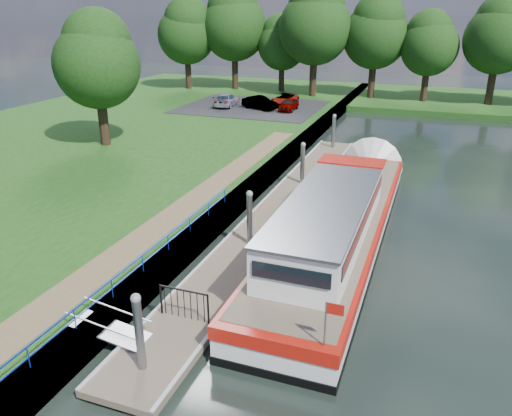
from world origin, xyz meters
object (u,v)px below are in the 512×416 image
(car_d, at_px, (284,99))
(car_c, at_px, (226,100))
(car_b, at_px, (260,103))
(car_a, at_px, (289,105))
(barge, at_px, (340,219))
(pontoon, at_px, (280,212))

(car_d, bearing_deg, car_c, -144.61)
(car_b, xyz_separation_m, car_c, (-3.80, 0.35, 0.00))
(car_a, bearing_deg, car_b, -173.50)
(car_a, bearing_deg, car_d, 115.47)
(car_a, distance_m, car_d, 3.17)
(barge, height_order, car_c, barge)
(car_b, distance_m, car_c, 3.82)
(pontoon, distance_m, car_a, 25.26)
(car_a, height_order, car_d, car_a)
(barge, xyz_separation_m, car_a, (-10.36, 26.15, 0.33))
(car_a, distance_m, car_b, 2.98)
(barge, height_order, car_b, barge)
(car_b, height_order, car_d, car_b)
(car_a, xyz_separation_m, car_d, (-1.34, 2.87, -0.02))
(car_b, bearing_deg, barge, -130.56)
(pontoon, bearing_deg, car_b, 112.08)
(car_b, bearing_deg, pontoon, -135.76)
(pontoon, height_order, barge, barge)
(pontoon, height_order, car_d, car_d)
(car_a, bearing_deg, pontoon, -74.08)
(barge, distance_m, car_a, 28.13)
(car_c, bearing_deg, pontoon, 112.63)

